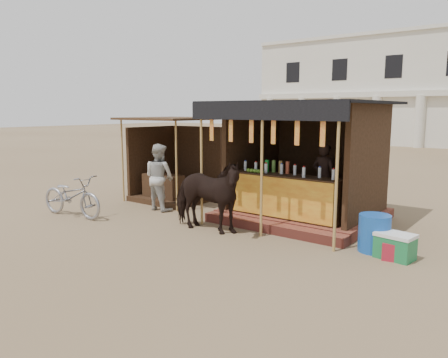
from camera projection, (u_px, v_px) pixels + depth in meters
ground at (174, 245)px, 8.43m from camera, size 120.00×120.00×0.00m
main_stall at (304, 177)px, 10.29m from camera, size 3.60×3.61×2.78m
secondary_stall at (172, 170)px, 12.74m from camera, size 2.40×2.40×2.38m
cow at (206, 196)px, 9.27m from camera, size 1.94×1.01×1.58m
motorbike at (72, 196)px, 10.65m from camera, size 2.02×0.88×1.03m
bystander at (159, 177)px, 11.32m from camera, size 0.87×0.70×1.73m
blue_barrel at (374, 233)px, 8.03m from camera, size 0.76×0.76×0.69m
red_crate at (395, 251)px, 7.64m from camera, size 0.43×0.46×0.31m
cooler at (395, 246)px, 7.65m from camera, size 0.70×0.53×0.46m
background_building at (434, 91)px, 32.48m from camera, size 26.00×7.45×8.18m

